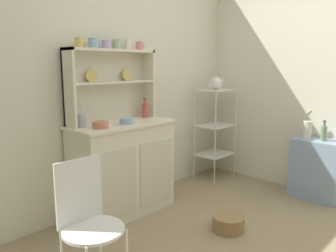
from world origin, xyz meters
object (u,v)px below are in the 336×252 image
at_px(bowl_mixing_large, 100,125).
at_px(flower_vase, 307,128).
at_px(cup_gold_0, 79,43).
at_px(porcelain_teapot, 216,83).
at_px(jam_bottle, 145,110).
at_px(utensil_jar, 82,120).
at_px(side_shelf_blue, 316,170).
at_px(floor_basket, 228,223).
at_px(oil_bottle, 324,133).
at_px(hutch_shelf_unit, 110,80).
at_px(hutch_cabinet, 123,167).
at_px(wire_chair, 88,216).
at_px(bakers_rack, 215,123).

distance_m(bowl_mixing_large, flower_vase, 2.14).
xyz_separation_m(cup_gold_0, porcelain_teapot, (1.75, -0.14, -0.40)).
distance_m(cup_gold_0, porcelain_teapot, 1.80).
distance_m(jam_bottle, utensil_jar, 0.72).
relative_size(side_shelf_blue, floor_basket, 2.34).
relative_size(floor_basket, oil_bottle, 1.29).
bearing_deg(porcelain_teapot, hutch_shelf_unit, 172.68).
xyz_separation_m(hutch_cabinet, wire_chair, (-0.88, -0.78, 0.07)).
xyz_separation_m(bakers_rack, flower_vase, (0.18, -1.04, 0.04)).
distance_m(bakers_rack, floor_basket, 1.51).
bearing_deg(wire_chair, side_shelf_blue, -5.42).
relative_size(side_shelf_blue, flower_vase, 2.08).
relative_size(hutch_shelf_unit, floor_basket, 3.38).
relative_size(bakers_rack, wire_chair, 1.30).
xyz_separation_m(side_shelf_blue, floor_basket, (-1.21, 0.26, -0.25)).
bearing_deg(jam_bottle, hutch_cabinet, -166.57).
distance_m(hutch_shelf_unit, bakers_rack, 1.54).
xyz_separation_m(bowl_mixing_large, oil_bottle, (1.89, -1.16, -0.18)).
bearing_deg(utensil_jar, hutch_cabinet, -12.15).
distance_m(porcelain_teapot, flower_vase, 1.14).
bearing_deg(side_shelf_blue, jam_bottle, 134.47).
height_order(hutch_cabinet, side_shelf_blue, hutch_cabinet).
relative_size(bakers_rack, flower_vase, 3.62).
relative_size(bowl_mixing_large, jam_bottle, 0.70).
bearing_deg(floor_basket, wire_chair, 173.57).
xyz_separation_m(bakers_rack, jam_bottle, (-1.06, 0.11, 0.25)).
bearing_deg(cup_gold_0, wire_chair, -121.68).
bearing_deg(hutch_cabinet, porcelain_teapot, -0.80).
bearing_deg(wire_chair, jam_bottle, 38.52).
relative_size(bakers_rack, jam_bottle, 5.58).
distance_m(bakers_rack, cup_gold_0, 1.96).
bearing_deg(cup_gold_0, flower_vase, -31.43).
bearing_deg(oil_bottle, jam_bottle, 133.41).
xyz_separation_m(utensil_jar, porcelain_teapot, (1.78, -0.10, 0.25)).
bearing_deg(utensil_jar, cup_gold_0, 53.78).
bearing_deg(utensil_jar, flower_vase, -30.04).
bearing_deg(bowl_mixing_large, hutch_cabinet, 14.40).
bearing_deg(bakers_rack, wire_chair, -161.83).
height_order(cup_gold_0, utensil_jar, cup_gold_0).
bearing_deg(wire_chair, porcelain_teapot, 21.98).
xyz_separation_m(jam_bottle, utensil_jar, (-0.72, -0.01, -0.02)).
relative_size(hutch_shelf_unit, bowl_mixing_large, 6.65).
xyz_separation_m(hutch_cabinet, side_shelf_blue, (1.61, -1.18, -0.13)).
bearing_deg(flower_vase, bakers_rack, 100.04).
distance_m(side_shelf_blue, utensil_jar, 2.41).
xyz_separation_m(hutch_shelf_unit, bakers_rack, (1.42, -0.18, -0.56)).
bearing_deg(cup_gold_0, hutch_shelf_unit, 6.98).
height_order(floor_basket, jam_bottle, jam_bottle).
distance_m(hutch_cabinet, hutch_shelf_unit, 0.83).
relative_size(hutch_shelf_unit, side_shelf_blue, 1.45).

